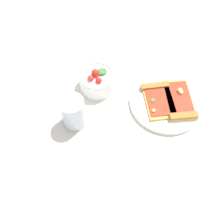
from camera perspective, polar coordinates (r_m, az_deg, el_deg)
name	(u,v)px	position (r m, az deg, el deg)	size (l,w,h in m)	color
ground_plane	(158,111)	(0.87, 9.41, 0.16)	(2.40, 2.40, 0.00)	beige
plate	(166,102)	(0.88, 11.11, 1.99)	(0.23, 0.23, 0.01)	white
pizza_slice_near	(158,98)	(0.87, 9.38, 2.86)	(0.15, 0.13, 0.02)	gold
pizza_slice_far	(179,102)	(0.87, 13.76, 2.05)	(0.17, 0.13, 0.02)	#E5B256
salad_bowl	(97,80)	(0.89, -3.10, 6.59)	(0.11, 0.11, 0.08)	white
soda_glass	(73,113)	(0.80, -7.97, -0.12)	(0.07, 0.07, 0.10)	silver
paper_napkin	(108,165)	(0.77, -0.85, -10.95)	(0.10, 0.13, 0.00)	silver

